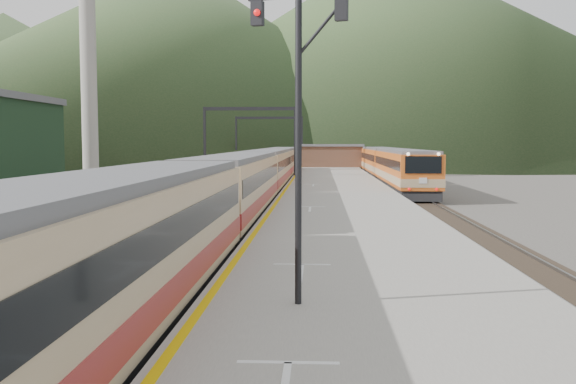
{
  "coord_description": "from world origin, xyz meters",
  "views": [
    {
      "loc": [
        4.27,
        -10.51,
        4.43
      ],
      "look_at": [
        2.76,
        20.42,
        2.0
      ],
      "focal_mm": 40.0,
      "sensor_mm": 36.0,
      "label": 1
    }
  ],
  "objects": [
    {
      "name": "signal_mast",
      "position": [
        3.84,
        2.86,
        5.27
      ],
      "size": [
        2.14,
        0.71,
        7.01
      ],
      "color": "black",
      "rests_on": "platform"
    },
    {
      "name": "short_signal_c",
      "position": [
        -7.84,
        22.55,
        1.46
      ],
      "size": [
        0.25,
        0.2,
        2.27
      ],
      "color": "black",
      "rests_on": "ground"
    },
    {
      "name": "short_signal_a",
      "position": [
        -2.19,
        2.49,
        1.46
      ],
      "size": [
        0.26,
        0.23,
        2.27
      ],
      "color": "black",
      "rests_on": "ground"
    },
    {
      "name": "gantry_near",
      "position": [
        -2.85,
        55.0,
        5.59
      ],
      "size": [
        9.55,
        0.25,
        8.0
      ],
      "color": "black",
      "rests_on": "ground"
    },
    {
      "name": "station_shed",
      "position": [
        5.6,
        78.0,
        2.57
      ],
      "size": [
        9.4,
        4.4,
        3.1
      ],
      "color": "brown",
      "rests_on": "platform"
    },
    {
      "name": "platform",
      "position": [
        5.6,
        38.0,
        0.5
      ],
      "size": [
        8.0,
        100.0,
        1.0
      ],
      "primitive_type": "cube",
      "color": "gray",
      "rests_on": "ground"
    },
    {
      "name": "track_main",
      "position": [
        0.0,
        40.0,
        0.07
      ],
      "size": [
        2.6,
        200.0,
        0.23
      ],
      "color": "black",
      "rests_on": "ground"
    },
    {
      "name": "track_second",
      "position": [
        11.5,
        40.0,
        0.07
      ],
      "size": [
        2.6,
        200.0,
        0.23
      ],
      "color": "black",
      "rests_on": "ground"
    },
    {
      "name": "main_train",
      "position": [
        0.0,
        32.3,
        2.03
      ],
      "size": [
        2.94,
        80.6,
        3.59
      ],
      "color": "tan",
      "rests_on": "track_main"
    },
    {
      "name": "track_far",
      "position": [
        -5.0,
        40.0,
        0.07
      ],
      "size": [
        2.6,
        200.0,
        0.23
      ],
      "color": "black",
      "rests_on": "ground"
    },
    {
      "name": "hill_d",
      "position": [
        -120.0,
        240.0,
        27.5
      ],
      "size": [
        200.0,
        200.0,
        55.0
      ],
      "primitive_type": "cone",
      "color": "#314E28",
      "rests_on": "ground"
    },
    {
      "name": "hill_a",
      "position": [
        -40.0,
        190.0,
        30.0
      ],
      "size": [
        180.0,
        180.0,
        60.0
      ],
      "primitive_type": "cone",
      "color": "#314E28",
      "rests_on": "ground"
    },
    {
      "name": "second_train",
      "position": [
        11.5,
        55.4,
        2.11
      ],
      "size": [
        3.07,
        41.84,
        3.75
      ],
      "color": "#D65E1E",
      "rests_on": "track_second"
    },
    {
      "name": "gantry_far",
      "position": [
        -2.85,
        80.0,
        5.59
      ],
      "size": [
        9.55,
        0.25,
        8.0
      ],
      "color": "black",
      "rests_on": "ground"
    },
    {
      "name": "short_signal_b",
      "position": [
        -3.13,
        31.72,
        1.46
      ],
      "size": [
        0.22,
        0.16,
        2.27
      ],
      "color": "black",
      "rests_on": "ground"
    },
    {
      "name": "smokestack",
      "position": [
        -22.0,
        62.0,
        15.0
      ],
      "size": [
        1.8,
        1.8,
        30.0
      ],
      "primitive_type": "cylinder",
      "color": "#9E998E",
      "rests_on": "ground"
    },
    {
      "name": "hill_b",
      "position": [
        30.0,
        230.0,
        37.5
      ],
      "size": [
        220.0,
        220.0,
        75.0
      ],
      "primitive_type": "cone",
      "color": "#314E28",
      "rests_on": "ground"
    }
  ]
}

